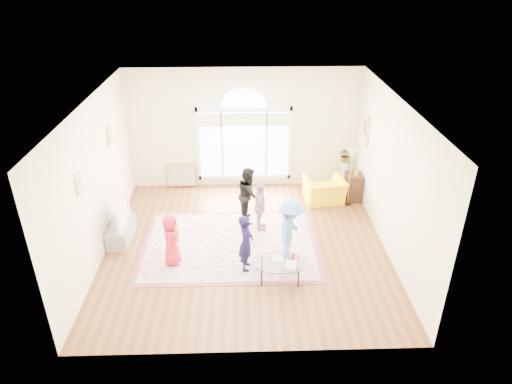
{
  "coord_description": "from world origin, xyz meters",
  "views": [
    {
      "loc": [
        -0.04,
        -8.28,
        5.64
      ],
      "look_at": [
        0.23,
        0.3,
        1.16
      ],
      "focal_mm": 32.0,
      "sensor_mm": 36.0,
      "label": 1
    }
  ],
  "objects_px": {
    "coffee_table": "(280,263)",
    "armchair": "(324,191)",
    "area_rug": "(230,245)",
    "television": "(118,212)",
    "tv_console": "(121,232)"
  },
  "relations": [
    {
      "from": "coffee_table",
      "to": "armchair",
      "type": "distance_m",
      "value": 3.42
    },
    {
      "from": "coffee_table",
      "to": "television",
      "type": "bearing_deg",
      "value": 159.98
    },
    {
      "from": "television",
      "to": "area_rug",
      "type": "bearing_deg",
      "value": -6.36
    },
    {
      "from": "television",
      "to": "tv_console",
      "type": "bearing_deg",
      "value": 180.0
    },
    {
      "from": "television",
      "to": "armchair",
      "type": "xyz_separation_m",
      "value": [
        4.76,
        1.64,
        -0.39
      ]
    },
    {
      "from": "area_rug",
      "to": "tv_console",
      "type": "height_order",
      "value": "tv_console"
    },
    {
      "from": "tv_console",
      "to": "television",
      "type": "distance_m",
      "value": 0.5
    },
    {
      "from": "armchair",
      "to": "tv_console",
      "type": "bearing_deg",
      "value": 10.94
    },
    {
      "from": "coffee_table",
      "to": "armchair",
      "type": "xyz_separation_m",
      "value": [
        1.38,
        3.13,
        -0.08
      ]
    },
    {
      "from": "television",
      "to": "coffee_table",
      "type": "distance_m",
      "value": 3.71
    },
    {
      "from": "tv_console",
      "to": "armchair",
      "type": "relative_size",
      "value": 1.02
    },
    {
      "from": "television",
      "to": "coffee_table",
      "type": "xyz_separation_m",
      "value": [
        3.39,
        -1.49,
        -0.31
      ]
    },
    {
      "from": "area_rug",
      "to": "armchair",
      "type": "relative_size",
      "value": 3.67
    },
    {
      "from": "area_rug",
      "to": "television",
      "type": "distance_m",
      "value": 2.51
    },
    {
      "from": "area_rug",
      "to": "armchair",
      "type": "bearing_deg",
      "value": 38.77
    }
  ]
}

